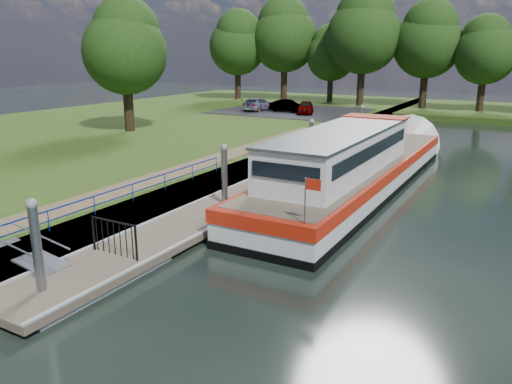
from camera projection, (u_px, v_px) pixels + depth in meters
The scene contains 16 objects.
ground at pixel (59, 296), 13.87m from camera, with size 160.00×160.00×0.00m, color black.
riverbank at pixel (59, 144), 34.86m from camera, with size 32.00×90.00×0.78m, color #2A4213.
bank_edge at pixel (250, 168), 27.55m from camera, with size 1.10×90.00×0.78m, color #473D2D.
footpath at pixel (137, 184), 22.45m from camera, with size 1.60×40.00×0.05m, color brown.
carpark at pixel (291, 111), 50.73m from camera, with size 14.00×12.00×0.06m, color black.
blue_fence at pixel (72, 208), 17.33m from camera, with size 0.04×18.04×0.72m.
pontoon at pixel (274, 185), 24.73m from camera, with size 2.50×30.00×0.56m.
mooring_piles at pixel (274, 163), 24.43m from camera, with size 0.30×27.30×3.55m.
gangway at pixel (29, 256), 15.00m from camera, with size 2.58×1.00×0.92m.
gate_panel at pixel (114, 233), 15.41m from camera, with size 1.85×0.05×1.15m.
barge at pixel (360, 166), 24.69m from camera, with size 4.36×21.15×4.78m.
horizon_trees at pixel (415, 39), 53.33m from camera, with size 54.38×10.03×12.87m.
bank_tree_a at pixel (125, 45), 36.39m from camera, with size 6.12×6.12×9.72m.
car_a at pixel (306, 107), 48.05m from camera, with size 1.46×3.62×1.23m, color #999999.
car_b at pixel (287, 106), 49.49m from camera, with size 1.26×3.63×1.19m, color #999999.
car_c at pixel (258, 104), 50.75m from camera, with size 1.78×4.38×1.27m, color #999999.
Camera 1 is at (10.95, -8.26, 6.52)m, focal length 35.00 mm.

